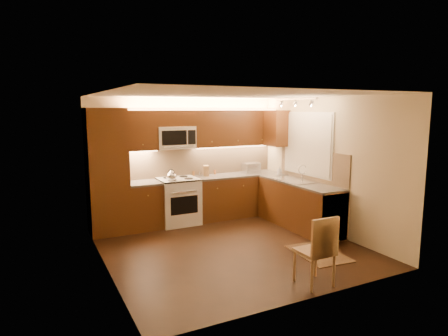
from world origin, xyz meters
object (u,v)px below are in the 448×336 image
microwave (175,137)px  soap_bottle (280,170)px  kettle (171,175)px  knife_block (206,171)px  dining_chair (315,250)px  sink (295,177)px  stove (178,201)px  toaster_oven (251,168)px

microwave → soap_bottle: (2.15, -0.52, -0.74)m
kettle → knife_block: kettle is taller
knife_block → soap_bottle: size_ratio=1.32×
knife_block → soap_bottle: knife_block is taller
knife_block → dining_chair: (-0.03, -3.50, -0.54)m
sink → knife_block: size_ratio=3.95×
kettle → soap_bottle: (2.35, -0.19, -0.05)m
stove → microwave: bearing=90.0°
kettle → knife_block: bearing=-3.9°
dining_chair → stove: bearing=100.7°
toaster_oven → stove: bearing=-179.0°
stove → dining_chair: bearing=-79.4°
toaster_oven → dining_chair: toaster_oven is taller
stove → knife_block: (0.66, 0.13, 0.55)m
kettle → soap_bottle: size_ratio=1.40×
microwave → sink: microwave is taller
stove → soap_bottle: (2.15, -0.39, 0.52)m
microwave → dining_chair: 3.78m
stove → dining_chair: (0.63, -3.38, 0.01)m
microwave → toaster_oven: 1.85m
toaster_oven → dining_chair: 3.65m
soap_bottle → dining_chair: bearing=-120.5°
microwave → sink: size_ratio=0.88×
microwave → soap_bottle: microwave is taller
knife_block → kettle: bearing=-145.1°
stove → microwave: size_ratio=1.21×
microwave → dining_chair: (0.63, -3.51, -1.25)m
soap_bottle → toaster_oven: bearing=130.6°
sink → microwave: bearing=147.8°
microwave → sink: bearing=-32.2°
stove → knife_block: 0.87m
kettle → toaster_oven: (1.91, 0.27, -0.03)m
stove → kettle: bearing=-135.9°
microwave → knife_block: 0.97m
microwave → stove: bearing=-90.0°
toaster_oven → soap_bottle: bearing=-47.2°
stove → dining_chair: dining_chair is taller
toaster_oven → knife_block: (-1.04, 0.06, 0.00)m
knife_block → soap_bottle: bearing=-4.7°
sink → dining_chair: sink is taller
stove → soap_bottle: size_ratio=5.59×
toaster_oven → dining_chair: size_ratio=0.38×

